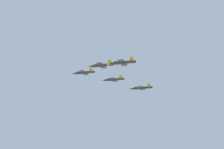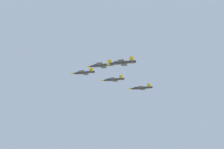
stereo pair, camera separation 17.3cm
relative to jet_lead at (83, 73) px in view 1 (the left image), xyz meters
The scene contains 5 objects.
jet_lead is the anchor object (origin of this frame).
jet_left_wingman 23.77m from the jet_lead, behind, with size 16.03×14.58×4.03m.
jet_right_wingman 23.85m from the jet_lead, 97.76° to the right, with size 15.30×14.19×3.88m.
jet_left_outer 47.89m from the jet_lead, behind, with size 15.36×14.43×3.92m.
jet_right_outer 47.89m from the jet_lead, 97.76° to the right, with size 16.20×14.91×4.09m.
Camera 1 is at (-209.34, 110.60, 109.55)m, focal length 51.33 mm.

